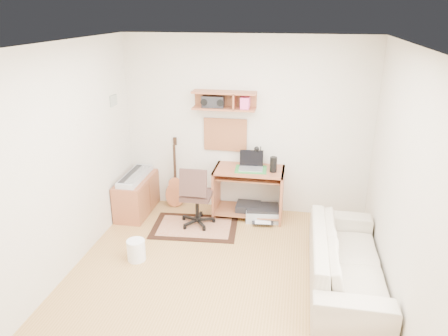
% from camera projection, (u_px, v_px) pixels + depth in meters
% --- Properties ---
extents(floor, '(3.60, 4.00, 0.01)m').
position_uv_depth(floor, '(220.00, 284.00, 4.81)').
color(floor, '#B6884B').
rests_on(floor, ground).
extents(ceiling, '(3.60, 4.00, 0.01)m').
position_uv_depth(ceiling, '(219.00, 45.00, 3.89)').
color(ceiling, white).
rests_on(ceiling, ground).
extents(back_wall, '(3.60, 0.01, 2.60)m').
position_uv_depth(back_wall, '(246.00, 127.00, 6.19)').
color(back_wall, beige).
rests_on(back_wall, ground).
extents(left_wall, '(0.01, 4.00, 2.60)m').
position_uv_depth(left_wall, '(58.00, 166.00, 4.65)').
color(left_wall, beige).
rests_on(left_wall, ground).
extents(right_wall, '(0.01, 4.00, 2.60)m').
position_uv_depth(right_wall, '(406.00, 190.00, 4.04)').
color(right_wall, beige).
rests_on(right_wall, ground).
extents(wall_shelf, '(0.90, 0.25, 0.26)m').
position_uv_depth(wall_shelf, '(224.00, 100.00, 5.98)').
color(wall_shelf, '#9E5737').
rests_on(wall_shelf, back_wall).
extents(cork_board, '(0.64, 0.03, 0.49)m').
position_uv_depth(cork_board, '(225.00, 135.00, 6.27)').
color(cork_board, tan).
rests_on(cork_board, back_wall).
extents(wall_photo, '(0.02, 0.20, 0.15)m').
position_uv_depth(wall_photo, '(113.00, 101.00, 5.88)').
color(wall_photo, '#4C8CBF').
rests_on(wall_photo, left_wall).
extents(desk, '(1.00, 0.55, 0.75)m').
position_uv_depth(desk, '(249.00, 193.00, 6.25)').
color(desk, '#9E5737').
rests_on(desk, floor).
extents(laptop, '(0.36, 0.36, 0.26)m').
position_uv_depth(laptop, '(251.00, 161.00, 6.04)').
color(laptop, silver).
rests_on(laptop, desk).
extents(speaker, '(0.10, 0.10, 0.22)m').
position_uv_depth(speaker, '(273.00, 165.00, 5.97)').
color(speaker, black).
rests_on(speaker, desk).
extents(desk_lamp, '(0.10, 0.10, 0.31)m').
position_uv_depth(desk_lamp, '(260.00, 156.00, 6.16)').
color(desk_lamp, black).
rests_on(desk_lamp, desk).
extents(pencil_cup, '(0.08, 0.08, 0.11)m').
position_uv_depth(pencil_cup, '(273.00, 164.00, 6.13)').
color(pencil_cup, '#3660A2').
rests_on(pencil_cup, desk).
extents(boombox, '(0.31, 0.14, 0.16)m').
position_uv_depth(boombox, '(213.00, 102.00, 6.01)').
color(boombox, black).
rests_on(boombox, wall_shelf).
extents(rug, '(1.24, 0.88, 0.02)m').
position_uv_depth(rug, '(195.00, 227.00, 6.03)').
color(rug, '#CCB189').
rests_on(rug, floor).
extents(task_chair, '(0.48, 0.48, 0.92)m').
position_uv_depth(task_chair, '(197.00, 195.00, 5.97)').
color(task_chair, '#3A2722').
rests_on(task_chair, floor).
extents(cabinet, '(0.40, 0.90, 0.55)m').
position_uv_depth(cabinet, '(137.00, 195.00, 6.40)').
color(cabinet, '#9E5737').
rests_on(cabinet, floor).
extents(music_keyboard, '(0.26, 0.84, 0.07)m').
position_uv_depth(music_keyboard, '(135.00, 176.00, 6.29)').
color(music_keyboard, '#B2B5BA').
rests_on(music_keyboard, cabinet).
extents(guitar, '(0.34, 0.27, 1.10)m').
position_uv_depth(guitar, '(174.00, 173.00, 6.50)').
color(guitar, '#B15D36').
rests_on(guitar, floor).
extents(waste_basket, '(0.24, 0.24, 0.27)m').
position_uv_depth(waste_basket, '(136.00, 250.00, 5.22)').
color(waste_basket, white).
rests_on(waste_basket, floor).
extents(printer, '(0.52, 0.43, 0.18)m').
position_uv_depth(printer, '(263.00, 213.00, 6.26)').
color(printer, '#A5A8AA').
rests_on(printer, floor).
extents(sofa, '(0.58, 2.00, 0.78)m').
position_uv_depth(sofa, '(347.00, 252.00, 4.71)').
color(sofa, '#BBAD94').
rests_on(sofa, floor).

